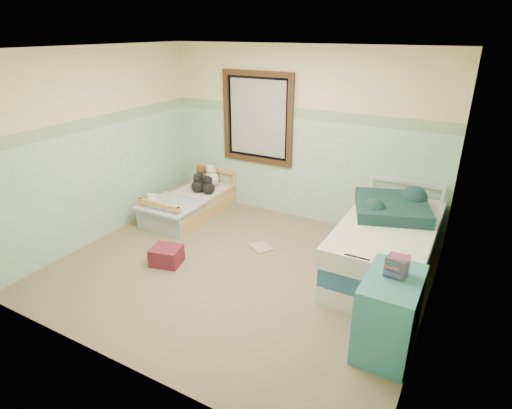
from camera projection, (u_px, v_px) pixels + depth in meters
The scene contains 30 objects.
floor at pixel (238, 270), 5.04m from camera, with size 4.20×3.60×0.02m, color #6D6249.
ceiling at pixel (233, 48), 4.05m from camera, with size 4.20×3.60×0.02m, color white.
wall_back at pixel (301, 136), 5.99m from camera, with size 4.20×0.04×2.50m, color beige.
wall_front at pixel (109, 238), 3.09m from camera, with size 4.20×0.04×2.50m, color beige.
wall_left at pixel (99, 147), 5.48m from camera, with size 0.04×3.60×2.50m, color beige.
wall_right at pixel (442, 208), 3.61m from camera, with size 0.04×3.60×2.50m, color beige.
wainscot_mint at pixel (299, 170), 6.18m from camera, with size 4.20×0.01×1.50m, color #84BB95.
border_strip at pixel (302, 114), 5.86m from camera, with size 4.20×0.01×0.15m, color #437A52.
window_frame at pixel (257, 118), 6.20m from camera, with size 1.16×0.06×1.36m, color black.
window_blinds at pixel (257, 118), 6.20m from camera, with size 0.92×0.01×1.12m, color #B5B5AD.
toddler_bed_frame at pixel (191, 208), 6.50m from camera, with size 0.74×1.49×0.19m, color #B77C4E.
toddler_mattress at pixel (191, 199), 6.44m from camera, with size 0.68×1.42×0.12m, color silver.
patchwork_quilt at pixel (171, 205), 6.04m from camera, with size 0.81×0.74×0.03m, color #5D84BB.
plush_bed_brown at pixel (201, 178), 6.84m from camera, with size 0.22×0.22×0.22m, color brown.
plush_bed_white at pixel (211, 179), 6.75m from camera, with size 0.24×0.24×0.24m, color white.
plush_bed_tan at pixel (196, 184), 6.65m from camera, with size 0.17×0.17×0.17m, color #E2B789.
plush_bed_dark at pixel (208, 186), 6.55m from camera, with size 0.17×0.17×0.17m, color black.
plush_floor_cream at pixel (154, 210), 6.33m from camera, with size 0.28×0.28×0.28m, color white.
plush_floor_tan at pixel (166, 214), 6.26m from camera, with size 0.22×0.22×0.22m, color #E2B789.
twin_bed_frame at pixel (384, 265), 4.92m from camera, with size 0.96×1.92×0.22m, color silver.
twin_boxspring at pixel (386, 248), 4.84m from camera, with size 0.96×1.92×0.22m, color navy.
twin_mattress at pixel (388, 231), 4.75m from camera, with size 1.00×1.95×0.22m, color silver.
teal_blanket at pixel (392, 207), 4.95m from camera, with size 0.81×0.86×0.14m, color #112B30.
dresser at pixel (389, 314), 3.66m from camera, with size 0.46×0.74×0.74m, color teal.
book_stack at pixel (397, 267), 3.53m from camera, with size 0.17×0.14×0.17m, color #522E33.
red_pillow at pixel (167, 256), 5.12m from camera, with size 0.35×0.31×0.22m, color maroon.
floor_book at pixel (261, 247), 5.51m from camera, with size 0.29×0.22×0.03m, color orange.
extra_plush_0 at pixel (198, 186), 6.51m from camera, with size 0.20×0.20×0.20m, color black.
extra_plush_1 at pixel (209, 188), 6.44m from camera, with size 0.19×0.19×0.19m, color black.
extra_plush_2 at pixel (200, 183), 6.69m from camera, with size 0.17×0.17×0.17m, color black.
Camera 1 is at (2.29, -3.68, 2.68)m, focal length 29.28 mm.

